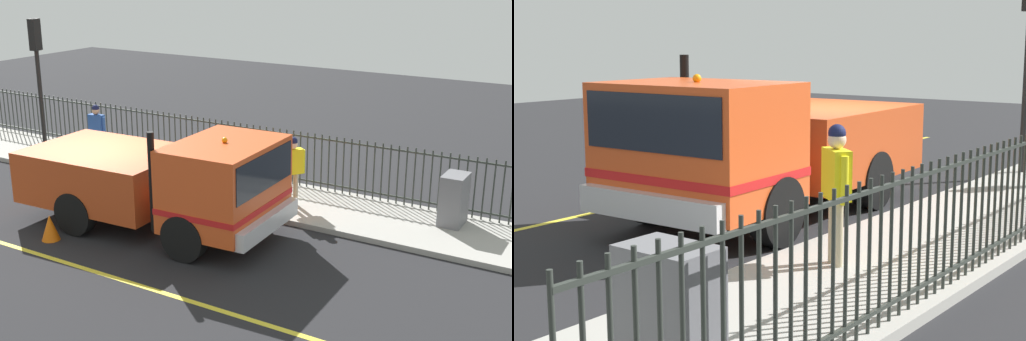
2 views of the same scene
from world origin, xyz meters
The scene contains 10 objects.
ground_plane centered at (0.00, 0.00, 0.00)m, with size 44.31×44.31×0.00m, color #232326.
sidewalk_slab centered at (2.69, 0.00, 0.06)m, with size 2.45×20.14×0.13m, color #A3A099.
lane_marking centered at (-2.52, 0.00, 0.00)m, with size 0.12×18.13×0.01m, color yellow.
work_truck centered at (-0.14, -1.84, 1.21)m, with size 2.78×6.01×2.52m.
worker_standing centered at (2.34, -3.52, 1.15)m, with size 0.51×0.46×1.67m.
pedestrian_distant centered at (2.72, 2.99, 1.13)m, with size 0.23×0.61×1.64m.
iron_fence centered at (3.74, 0.00, 0.85)m, with size 0.04×17.16×1.43m.
traffic_light_near centered at (1.86, 4.20, 2.98)m, with size 0.33×0.26×4.02m.
utility_cabinet centered at (3.14, -7.08, 0.69)m, with size 0.73×0.49×1.14m, color slate.
traffic_cone centered at (-1.86, 0.02, 0.28)m, with size 0.39×0.39×0.56m, color orange.
Camera 1 is at (-11.11, -10.69, 5.78)m, focal length 48.19 mm.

